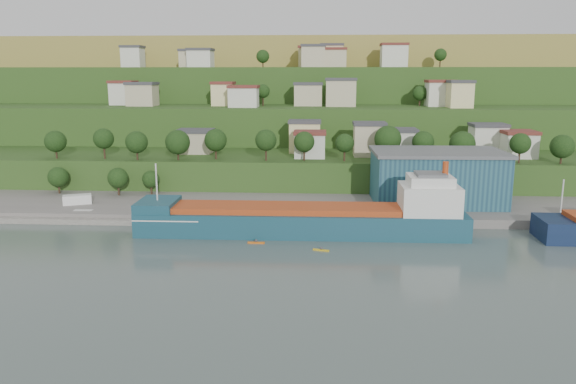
# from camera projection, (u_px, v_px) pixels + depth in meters

# --- Properties ---
(ground) EXTENTS (500.00, 500.00, 0.00)m
(ground) POSITION_uv_depth(u_px,v_px,m) (289.00, 247.00, 108.38)
(ground) COLOR #4B5C57
(ground) RESTS_ON ground
(quay) EXTENTS (220.00, 26.00, 4.00)m
(quay) POSITION_uv_depth(u_px,v_px,m) (379.00, 213.00, 134.57)
(quay) COLOR slate
(quay) RESTS_ON ground
(pebble_beach) EXTENTS (40.00, 18.00, 2.40)m
(pebble_beach) POSITION_uv_depth(u_px,v_px,m) (63.00, 214.00, 133.04)
(pebble_beach) COLOR slate
(pebble_beach) RESTS_ON ground
(hillside) EXTENTS (360.00, 210.13, 96.00)m
(hillside) POSITION_uv_depth(u_px,v_px,m) (309.00, 142.00, 273.14)
(hillside) COLOR #284719
(hillside) RESTS_ON ground
(cargo_ship_near) EXTENTS (67.92, 11.03, 17.45)m
(cargo_ship_near) POSITION_uv_depth(u_px,v_px,m) (311.00, 221.00, 116.43)
(cargo_ship_near) COLOR #164552
(cargo_ship_near) RESTS_ON ground
(warehouse) EXTENTS (31.47, 19.78, 12.80)m
(warehouse) POSITION_uv_depth(u_px,v_px,m) (437.00, 177.00, 134.95)
(warehouse) COLOR navy
(warehouse) RESTS_ON quay
(caravan) EXTENTS (7.02, 5.00, 3.02)m
(caravan) POSITION_uv_depth(u_px,v_px,m) (77.00, 201.00, 134.84)
(caravan) COLOR white
(caravan) RESTS_ON pebble_beach
(dinghy) EXTENTS (4.28, 1.71, 0.85)m
(dinghy) POSITION_uv_depth(u_px,v_px,m) (83.00, 212.00, 128.90)
(dinghy) COLOR silver
(dinghy) RESTS_ON pebble_beach
(kayak_orange) EXTENTS (3.38, 0.67, 0.84)m
(kayak_orange) POSITION_uv_depth(u_px,v_px,m) (256.00, 242.00, 110.45)
(kayak_orange) COLOR orange
(kayak_orange) RESTS_ON ground
(kayak_yellow) EXTENTS (3.18, 1.33, 0.78)m
(kayak_yellow) POSITION_uv_depth(u_px,v_px,m) (321.00, 249.00, 105.86)
(kayak_yellow) COLOR gold
(kayak_yellow) RESTS_ON ground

